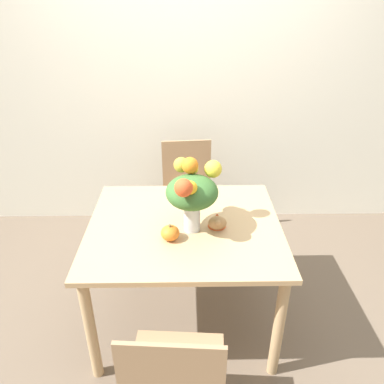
{
  "coord_description": "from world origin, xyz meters",
  "views": [
    {
      "loc": [
        0.02,
        -1.82,
        1.95
      ],
      "look_at": [
        0.04,
        -0.05,
        0.98
      ],
      "focal_mm": 35.0,
      "sensor_mm": 36.0,
      "label": 1
    }
  ],
  "objects_px": {
    "turkey_figurine": "(217,221)",
    "dining_chair_near_window": "(188,194)",
    "flower_vase": "(192,191)",
    "pumpkin": "(170,233)"
  },
  "relations": [
    {
      "from": "flower_vase",
      "to": "pumpkin",
      "type": "relative_size",
      "value": 4.0
    },
    {
      "from": "flower_vase",
      "to": "turkey_figurine",
      "type": "bearing_deg",
      "value": 2.82
    },
    {
      "from": "turkey_figurine",
      "to": "dining_chair_near_window",
      "type": "xyz_separation_m",
      "value": [
        -0.16,
        0.87,
        -0.31
      ]
    },
    {
      "from": "turkey_figurine",
      "to": "dining_chair_near_window",
      "type": "distance_m",
      "value": 0.94
    },
    {
      "from": "flower_vase",
      "to": "dining_chair_near_window",
      "type": "distance_m",
      "value": 1.02
    },
    {
      "from": "flower_vase",
      "to": "dining_chair_near_window",
      "type": "xyz_separation_m",
      "value": [
        -0.02,
        0.88,
        -0.51
      ]
    },
    {
      "from": "pumpkin",
      "to": "dining_chair_near_window",
      "type": "height_order",
      "value": "dining_chair_near_window"
    },
    {
      "from": "flower_vase",
      "to": "turkey_figurine",
      "type": "distance_m",
      "value": 0.25
    },
    {
      "from": "dining_chair_near_window",
      "to": "pumpkin",
      "type": "bearing_deg",
      "value": -100.7
    },
    {
      "from": "pumpkin",
      "to": "turkey_figurine",
      "type": "distance_m",
      "value": 0.29
    }
  ]
}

